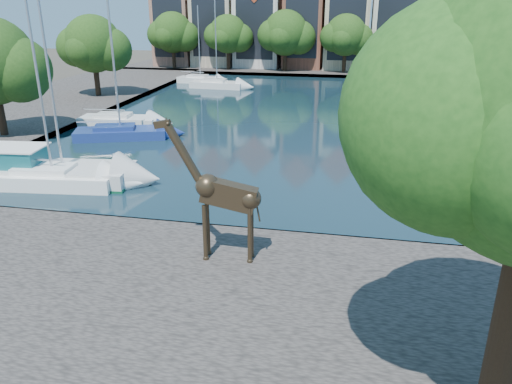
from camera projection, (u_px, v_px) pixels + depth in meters
The scene contains 29 objects.
ground at pixel (256, 238), 21.57m from camera, with size 160.00×160.00×0.00m, color #38332B.
water_basin at pixel (309, 117), 43.51m from camera, with size 38.00×50.00×0.08m, color black.
near_quay at pixel (210, 332), 15.07m from camera, with size 50.00×14.00×0.50m, color #4E4844.
far_quay at pixel (331, 69), 72.71m from camera, with size 60.00×16.00×0.50m, color #4E4844.
left_quay at pixel (50, 104), 47.99m from camera, with size 14.00×52.00×0.50m, color #4E4844.
townhouse_west_end at pixel (178, 16), 74.33m from camera, with size 5.44×9.18×14.93m.
townhouse_west_mid at pixel (217, 10), 72.93m from camera, with size 5.94×9.18×16.79m.
townhouse_west_inner at pixel (260, 17), 72.06m from camera, with size 6.43×9.18×15.15m.
townhouse_center at pixel (305, 9), 70.51m from camera, with size 5.44×9.18×16.93m.
townhouse_east_inner at pixel (348, 14), 69.64m from camera, with size 5.94×9.18×15.79m.
townhouse_east_mid at pixel (396, 12), 68.32m from camera, with size 6.43×9.18×16.65m.
townhouse_east_end at pixel (445, 20), 67.50m from camera, with size 5.44×9.18×14.43m.
far_tree_far_west at pixel (173, 34), 69.89m from camera, with size 7.28×5.60×7.68m.
far_tree_west at pixel (228, 35), 68.47m from camera, with size 6.76×5.20×7.36m.
far_tree_mid_west at pixel (286, 34), 66.93m from camera, with size 7.80×6.00×8.00m.
far_tree_mid_east at pixel (346, 36), 65.53m from camera, with size 7.02×5.40×7.52m.
far_tree_east at pixel (410, 36), 64.03m from camera, with size 7.54×5.80×7.84m.
far_tree_far_east at pixel (475, 39), 62.64m from camera, with size 6.76×5.20×7.36m.
side_tree_left_far at pixel (94, 46), 49.23m from camera, with size 7.28×5.60×7.88m.
giraffe_statue at pixel (221, 194), 17.99m from camera, with size 3.69×0.74×5.27m.
motorsailer at pixel (37, 168), 27.80m from camera, with size 10.15×3.92×9.93m.
sailboat_left_a at pixel (53, 175), 27.18m from camera, with size 7.21×3.20×10.92m.
sailboat_left_b at pixel (121, 131), 36.65m from camera, with size 6.91×4.24×9.71m.
sailboat_left_c at pixel (119, 119), 40.61m from camera, with size 6.42×2.73×10.32m.
sailboat_left_d at pixel (217, 83), 57.59m from camera, with size 6.21×2.45×10.11m.
sailboat_left_e at pixel (200, 79), 61.08m from camera, with size 5.74×2.62×8.97m.
sailboat_right_b at pixel (512, 134), 35.67m from camera, with size 8.50×5.17×12.87m.
sailboat_right_c at pixel (480, 106), 45.51m from camera, with size 5.25×2.24×8.10m.
sailboat_right_d at pixel (440, 98), 49.30m from camera, with size 4.74×3.20×6.77m.
Camera 1 is at (3.81, -19.02, 9.62)m, focal length 35.00 mm.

